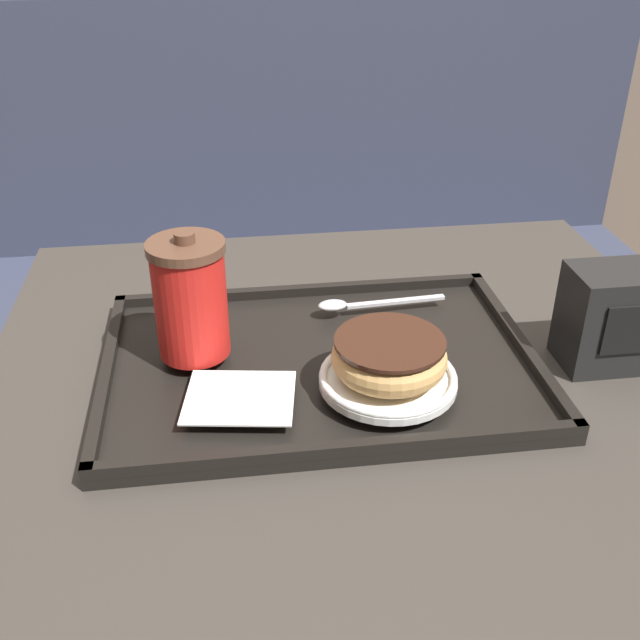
{
  "coord_description": "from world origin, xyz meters",
  "views": [
    {
      "loc": [
        -0.13,
        -0.68,
        1.19
      ],
      "look_at": [
        -0.04,
        -0.0,
        0.79
      ],
      "focal_mm": 42.0,
      "sensor_mm": 36.0,
      "label": 1
    }
  ],
  "objects_px": {
    "coffee_cup_front": "(190,298)",
    "donut_chocolate_glazed": "(389,356)",
    "napkin_dispenser": "(617,317)",
    "spoon": "(353,304)"
  },
  "relations": [
    {
      "from": "napkin_dispenser",
      "to": "donut_chocolate_glazed",
      "type": "bearing_deg",
      "value": -170.48
    },
    {
      "from": "coffee_cup_front",
      "to": "donut_chocolate_glazed",
      "type": "xyz_separation_m",
      "value": [
        0.19,
        -0.09,
        -0.03
      ]
    },
    {
      "from": "donut_chocolate_glazed",
      "to": "spoon",
      "type": "height_order",
      "value": "donut_chocolate_glazed"
    },
    {
      "from": "coffee_cup_front",
      "to": "napkin_dispenser",
      "type": "height_order",
      "value": "coffee_cup_front"
    },
    {
      "from": "napkin_dispenser",
      "to": "spoon",
      "type": "bearing_deg",
      "value": 156.21
    },
    {
      "from": "spoon",
      "to": "napkin_dispenser",
      "type": "bearing_deg",
      "value": 152.32
    },
    {
      "from": "coffee_cup_front",
      "to": "spoon",
      "type": "relative_size",
      "value": 0.88
    },
    {
      "from": "coffee_cup_front",
      "to": "donut_chocolate_glazed",
      "type": "bearing_deg",
      "value": -24.76
    },
    {
      "from": "donut_chocolate_glazed",
      "to": "napkin_dispenser",
      "type": "bearing_deg",
      "value": 9.52
    },
    {
      "from": "coffee_cup_front",
      "to": "donut_chocolate_glazed",
      "type": "distance_m",
      "value": 0.22
    }
  ]
}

